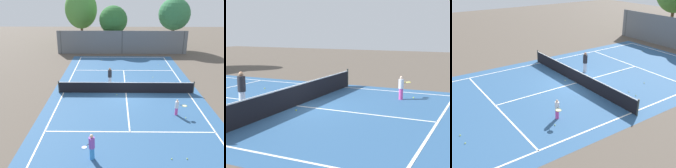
# 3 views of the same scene
# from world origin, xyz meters

# --- Properties ---
(ground_plane) EXTENTS (80.00, 80.00, 0.00)m
(ground_plane) POSITION_xyz_m (0.00, 0.00, 0.00)
(ground_plane) COLOR brown
(court_surface) EXTENTS (13.00, 25.00, 0.01)m
(court_surface) POSITION_xyz_m (0.00, 0.00, 0.00)
(court_surface) COLOR #2D5684
(court_surface) RESTS_ON ground_plane
(tennis_net) EXTENTS (11.90, 0.10, 1.10)m
(tennis_net) POSITION_xyz_m (0.00, 0.00, 0.51)
(tennis_net) COLOR #333833
(tennis_net) RESTS_ON ground_plane
(player_0) EXTENTS (0.36, 0.36, 1.69)m
(player_0) POSITION_xyz_m (-1.45, 1.94, 0.86)
(player_0) COLOR silver
(player_0) RESTS_ON ground_plane
(player_2) EXTENTS (0.83, 0.56, 1.21)m
(player_2) POSITION_xyz_m (3.53, -4.04, 0.63)
(player_2) COLOR #D14799
(player_2) RESTS_ON ground_plane
(tennis_ball_0) EXTENTS (0.07, 0.07, 0.07)m
(tennis_ball_0) POSITION_xyz_m (0.17, 4.55, 0.03)
(tennis_ball_0) COLOR #CCE533
(tennis_ball_0) RESTS_ON ground_plane
(tennis_ball_1) EXTENTS (0.07, 0.07, 0.07)m
(tennis_ball_1) POSITION_xyz_m (2.96, -9.11, 0.03)
(tennis_ball_1) COLOR #CCE533
(tennis_ball_1) RESTS_ON ground_plane
(tennis_ball_2) EXTENTS (0.07, 0.07, 0.07)m
(tennis_ball_2) POSITION_xyz_m (-3.24, 0.92, 0.03)
(tennis_ball_2) COLOR #CCE533
(tennis_ball_2) RESTS_ON ground_plane
(tennis_ball_3) EXTENTS (0.07, 0.07, 0.07)m
(tennis_ball_3) POSITION_xyz_m (3.38, 2.02, 0.03)
(tennis_ball_3) COLOR #CCE533
(tennis_ball_3) RESTS_ON ground_plane
(tennis_ball_4) EXTENTS (0.07, 0.07, 0.07)m
(tennis_ball_4) POSITION_xyz_m (2.95, 4.11, 0.03)
(tennis_ball_4) COLOR #CCE533
(tennis_ball_4) RESTS_ON ground_plane
(tennis_ball_5) EXTENTS (0.07, 0.07, 0.07)m
(tennis_ball_5) POSITION_xyz_m (-0.81, -0.50, 0.03)
(tennis_ball_5) COLOR #CCE533
(tennis_ball_5) RESTS_ON ground_plane
(tennis_ball_6) EXTENTS (0.07, 0.07, 0.07)m
(tennis_ball_6) POSITION_xyz_m (4.06, 1.96, 0.03)
(tennis_ball_6) COLOR #CCE533
(tennis_ball_6) RESTS_ON ground_plane
(tennis_ball_8) EXTENTS (0.07, 0.07, 0.07)m
(tennis_ball_8) POSITION_xyz_m (2.12, -9.13, 0.03)
(tennis_ball_8) COLOR #CCE533
(tennis_ball_8) RESTS_ON ground_plane
(tennis_ball_10) EXTENTS (0.07, 0.07, 0.07)m
(tennis_ball_10) POSITION_xyz_m (-2.66, 10.45, 0.03)
(tennis_ball_10) COLOR #CCE533
(tennis_ball_10) RESTS_ON ground_plane
(tennis_ball_11) EXTENTS (0.07, 0.07, 0.07)m
(tennis_ball_11) POSITION_xyz_m (4.07, -4.55, 0.03)
(tennis_ball_11) COLOR #CCE533
(tennis_ball_11) RESTS_ON ground_plane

